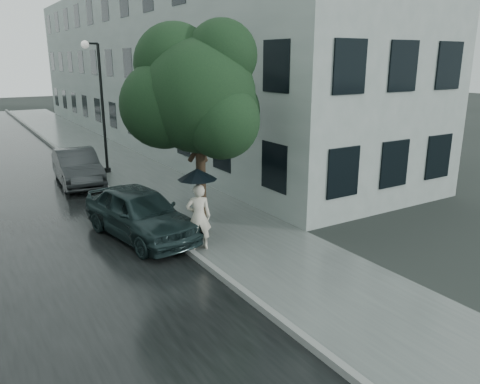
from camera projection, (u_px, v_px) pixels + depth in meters
ground at (282, 266)px, 11.27m from camera, size 120.00×120.00×0.00m
sidewalk at (128, 169)px, 21.21m from camera, size 3.50×60.00×0.01m
kerb_near at (87, 172)px, 20.26m from camera, size 0.15×60.00×0.15m
building_near at (165, 64)px, 28.75m from camera, size 7.02×36.00×9.00m
pedestrian at (199, 217)px, 12.06m from camera, size 0.75×0.63×1.75m
umbrella at (197, 174)px, 11.77m from camera, size 1.15×1.15×1.27m
street_tree at (197, 94)px, 12.45m from camera, size 3.96×3.60×5.84m
lamp_post at (99, 100)px, 19.66m from camera, size 0.84×0.41×5.52m
car_near at (140, 213)px, 12.92m from camera, size 2.36×4.40×1.42m
car_far at (77, 167)px, 18.50m from camera, size 1.71×4.22×1.36m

